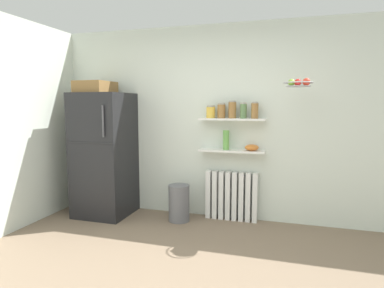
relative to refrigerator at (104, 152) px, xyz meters
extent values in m
plane|color=#7A6651|center=(1.48, -1.15, -0.89)|extent=(7.04, 7.04, 0.00)
cube|color=silver|center=(1.48, 0.40, 0.41)|extent=(7.04, 0.10, 2.60)
cube|color=black|center=(0.00, 0.00, -0.04)|extent=(0.71, 0.71, 1.70)
cube|color=#262628|center=(0.00, -0.36, 0.17)|extent=(0.69, 0.01, 0.01)
cylinder|color=#4C4C51|center=(0.23, -0.37, 0.45)|extent=(0.02, 0.02, 0.40)
cube|color=olive|center=(-0.10, 0.00, 0.90)|extent=(0.42, 0.50, 0.16)
cube|color=white|center=(1.44, 0.27, -0.56)|extent=(0.06, 0.12, 0.65)
cube|color=white|center=(1.53, 0.27, -0.56)|extent=(0.06, 0.12, 0.65)
cube|color=white|center=(1.62, 0.27, -0.56)|extent=(0.06, 0.12, 0.65)
cube|color=white|center=(1.71, 0.27, -0.56)|extent=(0.06, 0.12, 0.65)
cube|color=white|center=(1.80, 0.27, -0.56)|extent=(0.06, 0.12, 0.65)
cube|color=white|center=(1.89, 0.27, -0.56)|extent=(0.06, 0.12, 0.65)
cube|color=white|center=(1.98, 0.27, -0.56)|extent=(0.06, 0.12, 0.65)
cube|color=white|center=(2.07, 0.27, -0.56)|extent=(0.06, 0.12, 0.65)
cube|color=white|center=(1.75, 0.24, 0.06)|extent=(0.86, 0.22, 0.02)
cube|color=white|center=(1.75, 0.24, 0.47)|extent=(0.86, 0.22, 0.02)
cylinder|color=yellow|center=(1.47, 0.24, 0.55)|extent=(0.12, 0.12, 0.14)
cylinder|color=gray|center=(1.47, 0.24, 0.64)|extent=(0.11, 0.11, 0.02)
cylinder|color=olive|center=(1.61, 0.24, 0.57)|extent=(0.10, 0.10, 0.18)
cylinder|color=gray|center=(1.61, 0.24, 0.67)|extent=(0.10, 0.10, 0.02)
cylinder|color=olive|center=(1.75, 0.24, 0.59)|extent=(0.10, 0.10, 0.21)
cylinder|color=gray|center=(1.75, 0.24, 0.70)|extent=(0.09, 0.09, 0.02)
cylinder|color=#5B7F4C|center=(1.90, 0.24, 0.57)|extent=(0.08, 0.08, 0.18)
cylinder|color=gray|center=(1.90, 0.24, 0.68)|extent=(0.08, 0.08, 0.02)
cylinder|color=olive|center=(2.04, 0.24, 0.58)|extent=(0.09, 0.09, 0.19)
cylinder|color=gray|center=(2.04, 0.24, 0.68)|extent=(0.08, 0.08, 0.02)
cylinder|color=#66A84C|center=(1.68, 0.24, 0.20)|extent=(0.08, 0.08, 0.26)
ellipsoid|color=orange|center=(2.01, 0.24, 0.11)|extent=(0.18, 0.18, 0.08)
cylinder|color=slate|center=(1.09, 0.03, -0.64)|extent=(0.28, 0.28, 0.49)
torus|color=#B2B2B7|center=(2.55, -0.07, 0.90)|extent=(0.33, 0.33, 0.01)
cylinder|color=#A8A8AD|center=(2.55, -0.07, 0.86)|extent=(0.27, 0.27, 0.01)
sphere|color=red|center=(2.64, -0.06, 0.91)|extent=(0.09, 0.09, 0.09)
sphere|color=#7FAD38|center=(2.54, -0.02, 0.91)|extent=(0.08, 0.08, 0.08)
sphere|color=#7FAD38|center=(2.48, -0.08, 0.91)|extent=(0.08, 0.08, 0.08)
sphere|color=red|center=(2.55, -0.09, 0.91)|extent=(0.08, 0.08, 0.08)
camera|label=1|loc=(2.49, -4.00, 0.66)|focal=30.84mm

